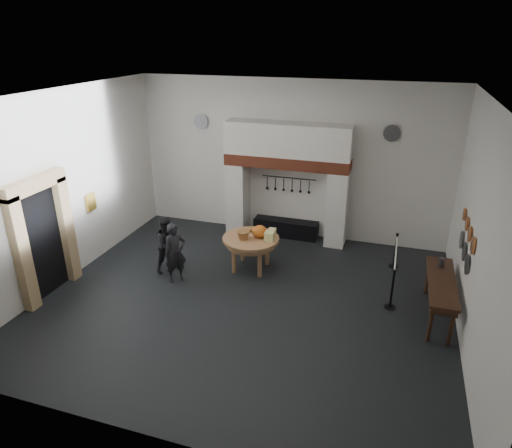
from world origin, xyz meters
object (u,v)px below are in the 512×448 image
(visitor_far, at_px, (168,244))
(barrier_post_far, at_px, (395,251))
(iron_range, at_px, (286,228))
(work_table, at_px, (251,239))
(visitor_near, at_px, (175,253))
(barrier_post_near, at_px, (392,290))
(side_table, at_px, (442,282))

(visitor_far, height_order, barrier_post_far, visitor_far)
(iron_range, relative_size, work_table, 1.33)
(visitor_near, xyz_separation_m, visitor_far, (-0.40, 0.40, -0.01))
(iron_range, xyz_separation_m, barrier_post_near, (3.15, -3.02, 0.20))
(barrier_post_near, distance_m, barrier_post_far, 2.00)
(visitor_far, xyz_separation_m, side_table, (6.40, -0.14, 0.14))
(work_table, relative_size, barrier_post_near, 1.59)
(visitor_far, xyz_separation_m, barrier_post_far, (5.45, 1.92, -0.28))
(visitor_near, height_order, visitor_far, visitor_near)
(work_table, bearing_deg, iron_range, 80.92)
(iron_range, height_order, work_table, work_table)
(work_table, bearing_deg, barrier_post_near, -12.76)
(iron_range, distance_m, visitor_far, 3.77)
(side_table, bearing_deg, barrier_post_near, 176.25)
(side_table, bearing_deg, barrier_post_far, 114.82)
(work_table, xyz_separation_m, barrier_post_near, (3.50, -0.79, -0.39))
(work_table, relative_size, barrier_post_far, 1.59)
(work_table, bearing_deg, visitor_far, -159.86)
(barrier_post_near, bearing_deg, visitor_near, -176.36)
(barrier_post_far, bearing_deg, side_table, -65.18)
(visitor_far, bearing_deg, barrier_post_far, -45.20)
(visitor_far, bearing_deg, visitor_near, -109.61)
(visitor_near, height_order, barrier_post_near, visitor_near)
(barrier_post_far, bearing_deg, barrier_post_near, -90.00)
(visitor_far, relative_size, side_table, 0.66)
(iron_range, height_order, barrier_post_far, barrier_post_far)
(visitor_far, relative_size, barrier_post_near, 1.62)
(visitor_far, bearing_deg, iron_range, -12.65)
(barrier_post_near, relative_size, barrier_post_far, 1.00)
(visitor_near, xyz_separation_m, barrier_post_far, (5.05, 2.32, -0.29))
(work_table, xyz_separation_m, visitor_near, (-1.55, -1.11, -0.10))
(iron_range, distance_m, barrier_post_near, 4.37)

